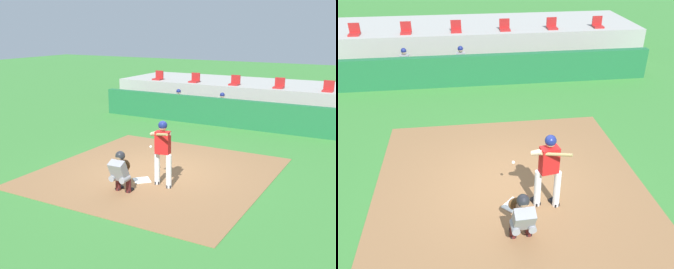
# 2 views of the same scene
# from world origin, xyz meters

# --- Properties ---
(ground_plane) EXTENTS (80.00, 80.00, 0.00)m
(ground_plane) POSITION_xyz_m (0.00, 0.00, 0.00)
(ground_plane) COLOR #387A33
(dirt_infield) EXTENTS (6.40, 6.40, 0.01)m
(dirt_infield) POSITION_xyz_m (0.00, 0.00, 0.01)
(dirt_infield) COLOR olive
(dirt_infield) RESTS_ON ground
(home_plate) EXTENTS (0.62, 0.62, 0.02)m
(home_plate) POSITION_xyz_m (0.00, -0.80, 0.02)
(home_plate) COLOR white
(home_plate) RESTS_ON dirt_infield
(batter_at_plate) EXTENTS (0.77, 0.67, 1.80)m
(batter_at_plate) POSITION_xyz_m (0.69, -0.84, 1.04)
(batter_at_plate) COLOR silver
(batter_at_plate) RESTS_ON ground
(catcher_crouched) EXTENTS (0.49, 1.80, 1.13)m
(catcher_crouched) POSITION_xyz_m (-0.01, -1.77, 0.61)
(catcher_crouched) COLOR gray
(catcher_crouched) RESTS_ON ground
(dugout_wall) EXTENTS (13.00, 0.30, 1.20)m
(dugout_wall) POSITION_xyz_m (0.00, 6.50, 0.60)
(dugout_wall) COLOR #1E6638
(dugout_wall) RESTS_ON ground
(dugout_bench) EXTENTS (11.80, 0.44, 0.45)m
(dugout_bench) POSITION_xyz_m (0.00, 7.50, 0.23)
(dugout_bench) COLOR olive
(dugout_bench) RESTS_ON ground
(dugout_player_0) EXTENTS (0.49, 0.70, 1.30)m
(dugout_player_0) POSITION_xyz_m (-3.19, 7.34, 0.67)
(dugout_player_0) COLOR #939399
(dugout_player_0) RESTS_ON ground
(dugout_player_1) EXTENTS (0.49, 0.70, 1.30)m
(dugout_player_1) POSITION_xyz_m (-0.96, 7.34, 0.67)
(dugout_player_1) COLOR #939399
(dugout_player_1) RESTS_ON ground
(stands_platform) EXTENTS (15.00, 4.40, 1.40)m
(stands_platform) POSITION_xyz_m (0.00, 10.90, 0.70)
(stands_platform) COLOR #9E9E99
(stands_platform) RESTS_ON ground
(stadium_seat_0) EXTENTS (0.46, 0.46, 0.48)m
(stadium_seat_0) POSITION_xyz_m (-5.42, 9.38, 1.53)
(stadium_seat_0) COLOR #A51E1E
(stadium_seat_0) RESTS_ON stands_platform
(stadium_seat_1) EXTENTS (0.46, 0.46, 0.48)m
(stadium_seat_1) POSITION_xyz_m (-3.25, 9.38, 1.53)
(stadium_seat_1) COLOR #A51E1E
(stadium_seat_1) RESTS_ON stands_platform
(stadium_seat_2) EXTENTS (0.46, 0.46, 0.48)m
(stadium_seat_2) POSITION_xyz_m (-1.08, 9.38, 1.53)
(stadium_seat_2) COLOR #A51E1E
(stadium_seat_2) RESTS_ON stands_platform
(stadium_seat_3) EXTENTS (0.46, 0.46, 0.48)m
(stadium_seat_3) POSITION_xyz_m (1.08, 9.38, 1.53)
(stadium_seat_3) COLOR #A51E1E
(stadium_seat_3) RESTS_ON stands_platform
(stadium_seat_4) EXTENTS (0.46, 0.46, 0.48)m
(stadium_seat_4) POSITION_xyz_m (3.25, 9.38, 1.53)
(stadium_seat_4) COLOR #A51E1E
(stadium_seat_4) RESTS_ON stands_platform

